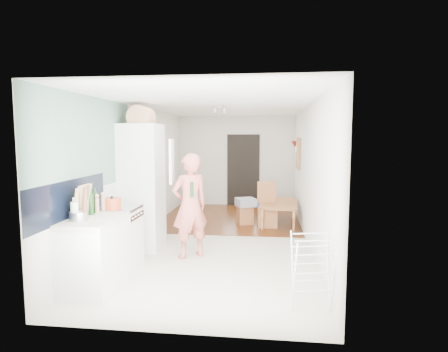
% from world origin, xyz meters
% --- Properties ---
extents(room_shell, '(3.20, 7.00, 2.50)m').
position_xyz_m(room_shell, '(0.00, 0.00, 1.25)').
color(room_shell, silver).
rests_on(room_shell, ground).
extents(floor, '(3.20, 7.00, 0.01)m').
position_xyz_m(floor, '(0.00, 0.00, 0.00)').
color(floor, beige).
rests_on(floor, ground).
extents(wood_floor_overlay, '(3.20, 3.30, 0.01)m').
position_xyz_m(wood_floor_overlay, '(0.00, 1.85, 0.01)').
color(wood_floor_overlay, '#5B2E15').
rests_on(wood_floor_overlay, room_shell).
extents(sage_wall_panel, '(0.02, 3.00, 1.30)m').
position_xyz_m(sage_wall_panel, '(-1.59, -2.00, 1.85)').
color(sage_wall_panel, gray).
rests_on(sage_wall_panel, room_shell).
extents(tile_splashback, '(0.02, 1.90, 0.50)m').
position_xyz_m(tile_splashback, '(-1.59, -2.55, 1.15)').
color(tile_splashback, black).
rests_on(tile_splashback, room_shell).
extents(doorway_recess, '(0.90, 0.04, 2.00)m').
position_xyz_m(doorway_recess, '(0.20, 3.48, 1.00)').
color(doorway_recess, black).
rests_on(doorway_recess, room_shell).
extents(base_cabinet, '(0.60, 0.90, 0.86)m').
position_xyz_m(base_cabinet, '(-1.30, -2.55, 0.43)').
color(base_cabinet, white).
rests_on(base_cabinet, room_shell).
extents(worktop, '(0.62, 0.92, 0.06)m').
position_xyz_m(worktop, '(-1.30, -2.55, 0.89)').
color(worktop, beige).
rests_on(worktop, room_shell).
extents(range_cooker, '(0.60, 0.60, 0.88)m').
position_xyz_m(range_cooker, '(-1.30, -1.80, 0.44)').
color(range_cooker, white).
rests_on(range_cooker, room_shell).
extents(cooker_top, '(0.60, 0.60, 0.04)m').
position_xyz_m(cooker_top, '(-1.30, -1.80, 0.90)').
color(cooker_top, '#B9B9BB').
rests_on(cooker_top, room_shell).
extents(fridge_housing, '(0.66, 0.66, 2.15)m').
position_xyz_m(fridge_housing, '(-1.27, -0.78, 1.07)').
color(fridge_housing, white).
rests_on(fridge_housing, room_shell).
extents(fridge_door, '(0.14, 0.56, 0.70)m').
position_xyz_m(fridge_door, '(-0.66, -1.08, 1.55)').
color(fridge_door, white).
rests_on(fridge_door, room_shell).
extents(fridge_interior, '(0.02, 0.52, 0.66)m').
position_xyz_m(fridge_interior, '(-0.96, -0.78, 1.55)').
color(fridge_interior, white).
rests_on(fridge_interior, room_shell).
extents(pinboard, '(0.03, 0.90, 0.70)m').
position_xyz_m(pinboard, '(1.58, 1.90, 1.55)').
color(pinboard, tan).
rests_on(pinboard, room_shell).
extents(pinboard_frame, '(0.00, 0.94, 0.74)m').
position_xyz_m(pinboard_frame, '(1.57, 1.90, 1.55)').
color(pinboard_frame, '#A86E39').
rests_on(pinboard_frame, room_shell).
extents(wall_sconce, '(0.18, 0.18, 0.16)m').
position_xyz_m(wall_sconce, '(1.54, 2.55, 1.75)').
color(wall_sconce, maroon).
rests_on(wall_sconce, room_shell).
extents(person, '(0.86, 0.81, 1.98)m').
position_xyz_m(person, '(-0.35, -1.15, 0.99)').
color(person, '#D5685C').
rests_on(person, floor).
extents(dining_table, '(0.72, 1.22, 0.42)m').
position_xyz_m(dining_table, '(1.15, 1.32, 0.21)').
color(dining_table, '#A86E39').
rests_on(dining_table, floor).
extents(dining_chair, '(0.43, 0.43, 0.96)m').
position_xyz_m(dining_chair, '(0.87, 1.02, 0.48)').
color(dining_chair, '#A86E39').
rests_on(dining_chair, floor).
extents(stool, '(0.40, 0.40, 0.41)m').
position_xyz_m(stool, '(0.39, 1.22, 0.21)').
color(stool, '#A86E39').
rests_on(stool, floor).
extents(grey_drape, '(0.52, 0.52, 0.18)m').
position_xyz_m(grey_drape, '(0.41, 1.18, 0.50)').
color(grey_drape, gray).
rests_on(grey_drape, stool).
extents(drying_rack, '(0.50, 0.47, 0.84)m').
position_xyz_m(drying_rack, '(1.38, -2.77, 0.42)').
color(drying_rack, white).
rests_on(drying_rack, floor).
extents(bread_bin, '(0.49, 0.47, 0.22)m').
position_xyz_m(bread_bin, '(-1.24, -0.82, 2.26)').
color(bread_bin, tan).
rests_on(bread_bin, fridge_housing).
extents(red_casserole, '(0.28, 0.28, 0.15)m').
position_xyz_m(red_casserole, '(-1.31, -1.94, 1.00)').
color(red_casserole, '#CA4925').
rests_on(red_casserole, cooker_top).
extents(steel_pan, '(0.26, 0.26, 0.11)m').
position_xyz_m(steel_pan, '(-1.41, -2.68, 0.98)').
color(steel_pan, '#B9B9BB').
rests_on(steel_pan, worktop).
extents(held_bottle, '(0.05, 0.05, 0.24)m').
position_xyz_m(held_bottle, '(-0.30, -1.26, 1.12)').
color(held_bottle, '#143C17').
rests_on(held_bottle, person).
extents(bottle_a, '(0.07, 0.07, 0.28)m').
position_xyz_m(bottle_a, '(-1.41, -2.35, 1.06)').
color(bottle_a, '#143C17').
rests_on(bottle_a, worktop).
extents(bottle_b, '(0.08, 0.08, 0.27)m').
position_xyz_m(bottle_b, '(-1.44, -2.20, 1.06)').
color(bottle_b, '#143C17').
rests_on(bottle_b, worktop).
extents(bottle_c, '(0.10, 0.10, 0.23)m').
position_xyz_m(bottle_c, '(-1.45, -2.71, 1.04)').
color(bottle_c, silver).
rests_on(bottle_c, worktop).
extents(pepper_mill_front, '(0.06, 0.06, 0.20)m').
position_xyz_m(pepper_mill_front, '(-1.39, -2.23, 1.02)').
color(pepper_mill_front, tan).
rests_on(pepper_mill_front, worktop).
extents(pepper_mill_back, '(0.06, 0.06, 0.20)m').
position_xyz_m(pepper_mill_back, '(-1.38, -2.07, 1.02)').
color(pepper_mill_back, tan).
rests_on(pepper_mill_back, worktop).
extents(chopping_boards, '(0.04, 0.31, 0.42)m').
position_xyz_m(chopping_boards, '(-1.43, -2.54, 1.13)').
color(chopping_boards, tan).
rests_on(chopping_boards, worktop).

